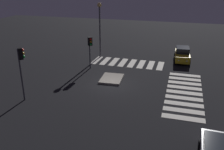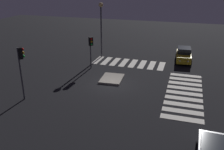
{
  "view_description": "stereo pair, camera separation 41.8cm",
  "coord_description": "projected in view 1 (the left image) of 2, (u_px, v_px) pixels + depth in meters",
  "views": [
    {
      "loc": [
        -21.59,
        -6.26,
        9.8
      ],
      "look_at": [
        0.0,
        0.0,
        1.0
      ],
      "focal_mm": 39.75,
      "sensor_mm": 36.0,
      "label": 1
    },
    {
      "loc": [
        -21.47,
        -6.66,
        9.8
      ],
      "look_at": [
        0.0,
        0.0,
        1.0
      ],
      "focal_mm": 39.75,
      "sensor_mm": 36.0,
      "label": 2
    }
  ],
  "objects": [
    {
      "name": "ground_plane",
      "position": [
        112.0,
        84.0,
        24.5
      ],
      "size": [
        80.0,
        80.0,
        0.0
      ],
      "primitive_type": "plane",
      "color": "black"
    },
    {
      "name": "traffic_island",
      "position": [
        112.0,
        79.0,
        25.67
      ],
      "size": [
        2.98,
        2.32,
        0.18
      ],
      "color": "gray",
      "rests_on": "ground"
    },
    {
      "name": "car_yellow",
      "position": [
        182.0,
        55.0,
        31.08
      ],
      "size": [
        4.14,
        2.09,
        1.76
      ],
      "rotation": [
        0.0,
        0.0,
        3.2
      ],
      "color": "gold",
      "rests_on": "ground"
    },
    {
      "name": "traffic_light_north",
      "position": [
        90.0,
        45.0,
        27.78
      ],
      "size": [
        0.54,
        0.54,
        3.71
      ],
      "rotation": [
        0.0,
        0.0,
        -2.37
      ],
      "color": "#47474C",
      "rests_on": "ground"
    },
    {
      "name": "traffic_light_west",
      "position": [
        21.0,
        61.0,
        20.2
      ],
      "size": [
        0.54,
        0.53,
        4.61
      ],
      "rotation": [
        0.0,
        0.0,
        -0.88
      ],
      "color": "#47474C",
      "rests_on": "ground"
    },
    {
      "name": "street_lamp",
      "position": [
        100.0,
        20.0,
        31.32
      ],
      "size": [
        0.56,
        0.56,
        7.0
      ],
      "color": "#47474C",
      "rests_on": "ground"
    },
    {
      "name": "crosswalk_near",
      "position": [
        184.0,
        93.0,
        22.71
      ],
      "size": [
        9.9,
        3.2,
        0.02
      ],
      "color": "silver",
      "rests_on": "ground"
    },
    {
      "name": "crosswalk_side",
      "position": [
        128.0,
        63.0,
        30.68
      ],
      "size": [
        3.2,
        8.75,
        0.02
      ],
      "color": "silver",
      "rests_on": "ground"
    }
  ]
}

